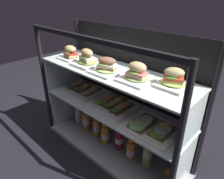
{
  "coord_description": "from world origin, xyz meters",
  "views": [
    {
      "loc": [
        0.91,
        -0.98,
        1.24
      ],
      "look_at": [
        0.0,
        0.0,
        0.58
      ],
      "focal_mm": 32.31,
      "sensor_mm": 36.0,
      "label": 1
    }
  ],
  "objects": [
    {
      "name": "plated_roll_sandwich_center",
      "position": [
        0.44,
        0.05,
        0.77
      ],
      "size": [
        0.18,
        0.18,
        0.12
      ],
      "color": "white",
      "rests_on": "shelf_upper_glass"
    },
    {
      "name": "ground_plane",
      "position": [
        0.0,
        0.0,
        -0.01
      ],
      "size": [
        6.0,
        6.0,
        0.02
      ],
      "primitive_type": "cube",
      "color": "black",
      "rests_on": "ground"
    },
    {
      "name": "shelf_upper_glass",
      "position": [
        0.0,
        0.0,
        0.72
      ],
      "size": [
        1.25,
        0.38,
        0.01
      ],
      "primitive_type": "cube",
      "color": "silver",
      "rests_on": "riser_upper_tier"
    },
    {
      "name": "case_frame",
      "position": [
        0.0,
        0.12,
        0.54
      ],
      "size": [
        1.3,
        0.43,
        1.0
      ],
      "color": "black",
      "rests_on": "ground"
    },
    {
      "name": "plated_roll_sandwich_far_right",
      "position": [
        -0.22,
        -0.04,
        0.78
      ],
      "size": [
        0.2,
        0.2,
        0.12
      ],
      "color": "white",
      "rests_on": "shelf_upper_glass"
    },
    {
      "name": "open_sandwich_tray_mid_right",
      "position": [
        0.38,
        -0.03,
        0.45
      ],
      "size": [
        0.34,
        0.28,
        0.06
      ],
      "color": "white",
      "rests_on": "shelf_lower_glass"
    },
    {
      "name": "plated_roll_sandwich_far_left",
      "position": [
        -0.44,
        -0.03,
        0.78
      ],
      "size": [
        0.17,
        0.17,
        0.11
      ],
      "color": "white",
      "rests_on": "shelf_upper_glass"
    },
    {
      "name": "plated_roll_sandwich_right_of_center",
      "position": [
        -0.0,
        -0.05,
        0.77
      ],
      "size": [
        0.2,
        0.2,
        0.11
      ],
      "color": "white",
      "rests_on": "shelf_upper_glass"
    },
    {
      "name": "juice_bottle_front_fourth",
      "position": [
        -0.21,
        0.02,
        0.12
      ],
      "size": [
        0.07,
        0.07,
        0.21
      ],
      "color": "orange",
      "rests_on": "case_base_deck"
    },
    {
      "name": "shelf_lower_glass",
      "position": [
        0.0,
        0.0,
        0.42
      ],
      "size": [
        1.25,
        0.38,
        0.01
      ],
      "primitive_type": "cube",
      "color": "silver",
      "rests_on": "riser_lower_tier"
    },
    {
      "name": "juice_bottle_front_middle",
      "position": [
        0.2,
        0.01,
        0.12
      ],
      "size": [
        0.07,
        0.07,
        0.22
      ],
      "color": "orange",
      "rests_on": "case_base_deck"
    },
    {
      "name": "open_sandwich_tray_near_left_corner",
      "position": [
        -0.39,
        0.03,
        0.45
      ],
      "size": [
        0.34,
        0.28,
        0.06
      ],
      "color": "white",
      "rests_on": "shelf_lower_glass"
    },
    {
      "name": "juice_bottle_front_right_end",
      "position": [
        0.33,
        0.04,
        0.14
      ],
      "size": [
        0.07,
        0.07,
        0.24
      ],
      "color": "#C1D953",
      "rests_on": "case_base_deck"
    },
    {
      "name": "juice_bottle_near_post",
      "position": [
        -0.35,
        0.01,
        0.13
      ],
      "size": [
        0.07,
        0.07,
        0.22
      ],
      "color": "orange",
      "rests_on": "case_base_deck"
    },
    {
      "name": "plated_roll_sandwich_near_right_corner",
      "position": [
        0.23,
        -0.02,
        0.78
      ],
      "size": [
        0.2,
        0.2,
        0.12
      ],
      "color": "white",
      "rests_on": "shelf_upper_glass"
    },
    {
      "name": "riser_upper_tier",
      "position": [
        0.0,
        0.0,
        0.57
      ],
      "size": [
        1.23,
        0.36,
        0.29
      ],
      "color": "silver",
      "rests_on": "shelf_lower_glass"
    },
    {
      "name": "riser_lower_tier",
      "position": [
        0.0,
        0.0,
        0.23
      ],
      "size": [
        1.23,
        0.36,
        0.38
      ],
      "color": "silver",
      "rests_on": "case_base_deck"
    },
    {
      "name": "open_sandwich_tray_far_right",
      "position": [
        0.0,
        0.02,
        0.45
      ],
      "size": [
        0.34,
        0.28,
        0.06
      ],
      "color": "white",
      "rests_on": "shelf_lower_glass"
    },
    {
      "name": "juice_bottle_back_right",
      "position": [
        0.06,
        0.03,
        0.14
      ],
      "size": [
        0.07,
        0.07,
        0.24
      ],
      "color": "maroon",
      "rests_on": "case_base_deck"
    },
    {
      "name": "orange_fruit_beside_bottles",
      "position": [
        0.51,
        0.05,
        0.07
      ],
      "size": [
        0.07,
        0.07,
        0.07
      ],
      "primitive_type": "sphere",
      "color": "orange",
      "rests_on": "case_base_deck"
    },
    {
      "name": "juice_bottle_back_center",
      "position": [
        -0.08,
        0.0,
        0.12
      ],
      "size": [
        0.07,
        0.07,
        0.21
      ],
      "color": "gold",
      "rests_on": "case_base_deck"
    },
    {
      "name": "juice_bottle_front_left_end",
      "position": [
        -0.5,
        0.04,
        0.12
      ],
      "size": [
        0.07,
        0.07,
        0.21
      ],
      "color": "white",
      "rests_on": "case_base_deck"
    },
    {
      "name": "case_base_deck",
      "position": [
        0.0,
        0.0,
        0.02
      ],
      "size": [
        1.3,
        0.43,
        0.04
      ],
      "primitive_type": "cube",
      "color": "#9BA0A3",
      "rests_on": "ground"
    }
  ]
}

